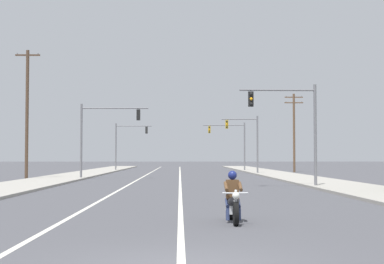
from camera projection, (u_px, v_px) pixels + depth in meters
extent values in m
cube|color=beige|center=(180.00, 176.00, 54.76)|extent=(0.16, 100.00, 0.01)
cube|color=beige|center=(144.00, 176.00, 54.69)|extent=(0.16, 100.00, 0.01)
cube|color=#9E998E|center=(294.00, 177.00, 49.98)|extent=(4.40, 110.00, 0.14)
cube|color=#9E998E|center=(64.00, 177.00, 49.56)|extent=(4.40, 110.00, 0.14)
cylinder|color=black|center=(236.00, 214.00, 15.59)|extent=(0.12, 0.64, 0.64)
cylinder|color=black|center=(231.00, 209.00, 17.14)|extent=(0.12, 0.64, 0.64)
cylinder|color=silver|center=(235.00, 202.00, 15.71)|extent=(0.07, 0.33, 0.68)
sphere|color=white|center=(236.00, 195.00, 15.56)|extent=(0.20, 0.20, 0.20)
cylinder|color=silver|center=(235.00, 193.00, 15.77)|extent=(0.70, 0.05, 0.04)
ellipsoid|color=black|center=(234.00, 202.00, 16.26)|extent=(0.32, 0.56, 0.28)
cube|color=silver|center=(233.00, 210.00, 16.37)|extent=(0.24, 0.44, 0.24)
cube|color=black|center=(232.00, 203.00, 16.70)|extent=(0.28, 0.52, 0.12)
cube|color=black|center=(231.00, 199.00, 17.10)|extent=(0.20, 0.36, 0.08)
cylinder|color=silver|center=(227.00, 211.00, 16.76)|extent=(0.08, 0.55, 0.08)
cube|color=brown|center=(232.00, 189.00, 16.67)|extent=(0.36, 0.24, 0.56)
sphere|color=navy|center=(232.00, 175.00, 16.67)|extent=(0.26, 0.26, 0.26)
cylinder|color=navy|center=(238.00, 203.00, 16.52)|extent=(0.14, 0.44, 0.30)
cylinder|color=navy|center=(239.00, 214.00, 16.33)|extent=(0.11, 0.16, 0.35)
cylinder|color=brown|center=(240.00, 186.00, 16.42)|extent=(0.10, 0.52, 0.27)
cylinder|color=navy|center=(228.00, 203.00, 16.51)|extent=(0.14, 0.44, 0.30)
cylinder|color=navy|center=(228.00, 214.00, 16.32)|extent=(0.11, 0.16, 0.35)
cylinder|color=brown|center=(226.00, 186.00, 16.41)|extent=(0.10, 0.52, 0.27)
cylinder|color=slate|center=(315.00, 136.00, 34.82)|extent=(0.18, 0.18, 6.20)
cylinder|color=slate|center=(277.00, 90.00, 34.84)|extent=(4.57, 0.20, 0.11)
cube|color=black|center=(251.00, 99.00, 34.76)|extent=(0.30, 0.25, 0.90)
sphere|color=black|center=(251.00, 94.00, 34.61)|extent=(0.18, 0.18, 0.18)
sphere|color=orange|center=(251.00, 99.00, 34.60)|extent=(0.18, 0.18, 0.18)
sphere|color=black|center=(251.00, 104.00, 34.59)|extent=(0.18, 0.18, 0.18)
cylinder|color=slate|center=(81.00, 141.00, 47.73)|extent=(0.18, 0.18, 6.20)
cylinder|color=slate|center=(115.00, 108.00, 47.92)|extent=(5.52, 0.13, 0.11)
cube|color=black|center=(138.00, 115.00, 47.94)|extent=(0.30, 0.24, 0.90)
sphere|color=black|center=(139.00, 111.00, 48.11)|extent=(0.18, 0.18, 0.18)
sphere|color=orange|center=(139.00, 115.00, 48.10)|extent=(0.18, 0.18, 0.18)
sphere|color=black|center=(138.00, 119.00, 48.09)|extent=(0.18, 0.18, 0.18)
cylinder|color=slate|center=(257.00, 145.00, 61.86)|extent=(0.18, 0.18, 6.20)
cylinder|color=slate|center=(239.00, 119.00, 62.06)|extent=(3.83, 0.34, 0.11)
cube|color=#B79319|center=(227.00, 124.00, 62.09)|extent=(0.31, 0.26, 0.90)
sphere|color=black|center=(227.00, 121.00, 61.94)|extent=(0.18, 0.18, 0.18)
sphere|color=orange|center=(227.00, 124.00, 61.93)|extent=(0.18, 0.18, 0.18)
sphere|color=black|center=(227.00, 127.00, 61.92)|extent=(0.18, 0.18, 0.18)
cylinder|color=slate|center=(116.00, 147.00, 75.80)|extent=(0.18, 0.18, 6.20)
cylinder|color=slate|center=(134.00, 126.00, 75.87)|extent=(4.72, 0.30, 0.11)
cube|color=black|center=(147.00, 130.00, 75.82)|extent=(0.31, 0.25, 0.90)
sphere|color=black|center=(147.00, 128.00, 75.99)|extent=(0.18, 0.18, 0.18)
sphere|color=orange|center=(147.00, 130.00, 75.97)|extent=(0.18, 0.18, 0.18)
sphere|color=black|center=(147.00, 132.00, 75.96)|extent=(0.18, 0.18, 0.18)
cylinder|color=slate|center=(245.00, 147.00, 74.04)|extent=(0.18, 0.18, 6.20)
cylinder|color=slate|center=(224.00, 125.00, 74.25)|extent=(5.28, 0.41, 0.11)
cube|color=#B79319|center=(209.00, 130.00, 74.29)|extent=(0.31, 0.26, 0.90)
sphere|color=black|center=(209.00, 127.00, 74.15)|extent=(0.18, 0.18, 0.18)
sphere|color=orange|center=(209.00, 130.00, 74.14)|extent=(0.18, 0.18, 0.18)
sphere|color=black|center=(209.00, 132.00, 74.13)|extent=(0.18, 0.18, 0.18)
cylinder|color=#4C3828|center=(27.00, 115.00, 46.79)|extent=(0.26, 0.26, 10.47)
cube|color=#4C3828|center=(28.00, 55.00, 47.00)|extent=(1.99, 0.12, 0.12)
cylinder|color=slate|center=(17.00, 54.00, 46.98)|extent=(0.08, 0.08, 0.12)
cylinder|color=slate|center=(38.00, 54.00, 47.02)|extent=(0.08, 0.08, 0.12)
cylinder|color=brown|center=(294.00, 133.00, 68.21)|extent=(0.26, 0.26, 9.24)
cube|color=brown|center=(294.00, 97.00, 68.39)|extent=(2.14, 0.12, 0.12)
cylinder|color=slate|center=(286.00, 96.00, 68.37)|extent=(0.08, 0.08, 0.12)
cylinder|color=slate|center=(301.00, 96.00, 68.41)|extent=(0.08, 0.08, 0.12)
cube|color=brown|center=(294.00, 103.00, 68.36)|extent=(2.21, 0.12, 0.12)
cylinder|color=slate|center=(286.00, 102.00, 68.35)|extent=(0.08, 0.08, 0.12)
cylinder|color=slate|center=(302.00, 102.00, 68.38)|extent=(0.08, 0.08, 0.12)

